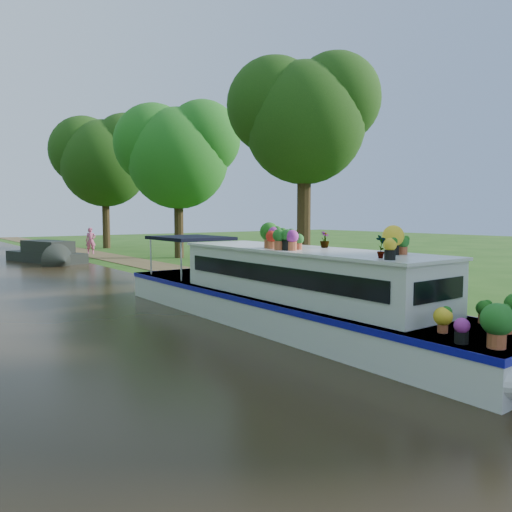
{
  "coord_description": "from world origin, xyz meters",
  "views": [
    {
      "loc": [
        -9.73,
        -12.0,
        2.66
      ],
      "look_at": [
        -0.17,
        0.88,
        1.3
      ],
      "focal_mm": 35.0,
      "sensor_mm": 36.0,
      "label": 1
    }
  ],
  "objects_px": {
    "second_boat": "(47,254)",
    "sandwich_board": "(381,296)",
    "plant_boat": "(302,294)",
    "pedestrian_pink": "(91,241)"
  },
  "relations": [
    {
      "from": "second_boat",
      "to": "sandwich_board",
      "type": "bearing_deg",
      "value": -95.57
    },
    {
      "from": "plant_boat",
      "to": "second_boat",
      "type": "xyz_separation_m",
      "value": [
        -0.5,
        20.13,
        -0.37
      ]
    },
    {
      "from": "pedestrian_pink",
      "to": "sandwich_board",
      "type": "bearing_deg",
      "value": -69.63
    },
    {
      "from": "second_boat",
      "to": "sandwich_board",
      "type": "height_order",
      "value": "second_boat"
    },
    {
      "from": "second_boat",
      "to": "plant_boat",
      "type": "bearing_deg",
      "value": -104.14
    },
    {
      "from": "plant_boat",
      "to": "second_boat",
      "type": "bearing_deg",
      "value": 91.42
    },
    {
      "from": "second_boat",
      "to": "pedestrian_pink",
      "type": "distance_m",
      "value": 5.8
    },
    {
      "from": "sandwich_board",
      "to": "pedestrian_pink",
      "type": "xyz_separation_m",
      "value": [
        0.3,
        24.28,
        0.41
      ]
    },
    {
      "from": "plant_boat",
      "to": "second_boat",
      "type": "distance_m",
      "value": 20.14
    },
    {
      "from": "plant_boat",
      "to": "sandwich_board",
      "type": "bearing_deg",
      "value": 4.22
    }
  ]
}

